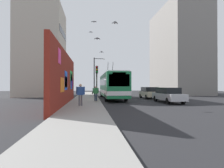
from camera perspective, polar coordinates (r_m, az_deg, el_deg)
The scene contains 13 objects.
ground_plane at distance 20.65m, azimuth -4.07°, elevation -5.47°, with size 80.00×80.00×0.00m, color #232326.
sidewalk_slab at distance 20.63m, azimuth -8.54°, elevation -5.26°, with size 48.00×3.20×0.15m, color gray.
graffiti_wall at distance 16.46m, azimuth -15.01°, elevation 1.57°, with size 13.46×0.32×4.76m.
building_far_left at distance 32.59m, azimuth -21.69°, elevation 9.65°, with size 8.09×6.87×15.01m.
building_far_right at distance 39.65m, azimuth 20.52°, elevation 9.84°, with size 13.96×7.26×17.74m.
city_bus at distance 23.72m, azimuth -0.10°, elevation -0.33°, with size 12.58×2.52×5.13m.
parked_car_silver at distance 19.31m, azimuth 17.69°, elevation -3.31°, with size 4.89×1.74×1.58m.
parked_car_champagne at distance 24.68m, azimuth 12.06°, elevation -2.70°, with size 4.06×1.90×1.58m.
pedestrian_near_wall at distance 14.49m, azimuth -10.19°, elevation -2.81°, with size 0.24×0.70×1.78m.
pedestrian_at_curb at distance 18.98m, azimuth -5.36°, elevation -2.71°, with size 0.22×0.72×1.57m.
traffic_light at distance 19.87m, azimuth -4.97°, elevation 2.33°, with size 0.49×0.28×3.87m.
street_lamp at distance 28.39m, azimuth -5.37°, elevation 3.36°, with size 0.44×1.77×6.12m.
flying_pigeons at distance 20.35m, azimuth -4.35°, elevation 15.79°, with size 10.13×2.58×3.45m.
Camera 1 is at (-20.55, 1.07, 1.80)m, focal length 28.15 mm.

